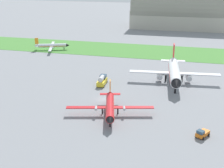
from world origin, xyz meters
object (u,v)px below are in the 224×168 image
at_px(fuel_truck_near_gate, 102,80).
at_px(pushback_tug_midfield, 202,133).
at_px(airplane_taxiing_turboprop, 52,46).
at_px(airplane_midfield_jet, 174,72).
at_px(airplane_foreground_turboprop, 110,106).

xyz_separation_m(fuel_truck_near_gate, pushback_tug_midfield, (31.88, -27.98, -0.67)).
relative_size(airplane_taxiing_turboprop, airplane_midfield_jet, 0.64).
relative_size(fuel_truck_near_gate, pushback_tug_midfield, 1.65).
height_order(airplane_foreground_turboprop, fuel_truck_near_gate, airplane_foreground_turboprop).
bearing_deg(airplane_foreground_turboprop, airplane_taxiing_turboprop, -158.38).
height_order(airplane_midfield_jet, fuel_truck_near_gate, airplane_midfield_jet).
height_order(airplane_foreground_turboprop, airplane_midfield_jet, airplane_midfield_jet).
xyz_separation_m(airplane_taxiing_turboprop, airplane_midfield_jet, (60.31, -32.94, 1.68)).
bearing_deg(airplane_taxiing_turboprop, airplane_midfield_jet, -47.83).
bearing_deg(airplane_foreground_turboprop, fuel_truck_near_gate, -173.23).
bearing_deg(pushback_tug_midfield, airplane_midfield_jet, -134.93).
xyz_separation_m(airplane_taxiing_turboprop, fuel_truck_near_gate, (36.99, -41.11, -0.64)).
relative_size(airplane_taxiing_turboprop, pushback_tug_midfield, 4.87).
bearing_deg(fuel_truck_near_gate, pushback_tug_midfield, -134.00).
bearing_deg(fuel_truck_near_gate, airplane_taxiing_turboprop, 39.26).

